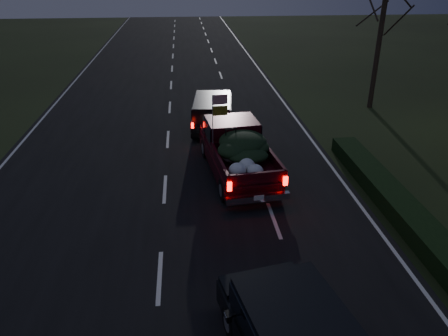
{
  "coord_description": "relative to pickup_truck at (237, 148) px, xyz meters",
  "views": [
    {
      "loc": [
        0.85,
        -9.39,
        7.65
      ],
      "look_at": [
        2.1,
        3.9,
        1.3
      ],
      "focal_mm": 35.0,
      "sensor_mm": 36.0,
      "label": 1
    }
  ],
  "objects": [
    {
      "name": "lead_suv",
      "position": [
        -0.6,
        5.17,
        -0.12
      ],
      "size": [
        2.31,
        4.62,
        1.28
      ],
      "rotation": [
        0.0,
        0.0,
        -0.11
      ],
      "color": "black",
      "rests_on": "ground"
    },
    {
      "name": "bare_tree_far",
      "position": [
        8.68,
        7.93,
        4.14
      ],
      "size": [
        3.6,
        3.6,
        7.0
      ],
      "color": "black",
      "rests_on": "ground"
    },
    {
      "name": "pickup_truck",
      "position": [
        0.0,
        0.0,
        0.0
      ],
      "size": [
        2.72,
        5.73,
        2.9
      ],
      "rotation": [
        0.0,
        0.0,
        0.11
      ],
      "color": "#3C0810",
      "rests_on": "ground"
    },
    {
      "name": "ground",
      "position": [
        -2.82,
        -6.07,
        -1.09
      ],
      "size": [
        120.0,
        120.0,
        0.0
      ],
      "primitive_type": "plane",
      "color": "black",
      "rests_on": "ground"
    },
    {
      "name": "hedge_row",
      "position": [
        4.98,
        -3.07,
        -0.79
      ],
      "size": [
        1.0,
        10.0,
        0.6
      ],
      "primitive_type": "cube",
      "color": "black",
      "rests_on": "ground"
    },
    {
      "name": "road_asphalt",
      "position": [
        -2.82,
        -6.07,
        -1.08
      ],
      "size": [
        14.0,
        120.0,
        0.02
      ],
      "primitive_type": "cube",
      "color": "black",
      "rests_on": "ground"
    }
  ]
}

